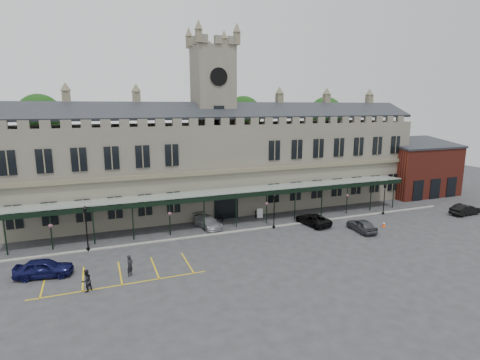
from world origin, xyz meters
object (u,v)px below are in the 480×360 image
object	(u,v)px
car_van	(313,219)
car_taxi	(207,222)
clock_tower	(213,115)
lamp_post_mid	(274,208)
person_b	(86,281)
car_right_a	(362,225)
sign_board	(260,213)
station_building	(214,164)
lamp_post_right	(384,196)
car_right_b	(465,209)
person_a	(130,266)
traffic_cone	(384,224)
lamp_post_left	(86,224)
car_left_a	(44,268)

from	to	relation	value
car_van	car_taxi	bearing A→B (deg)	-26.30
clock_tower	car_taxi	bearing A→B (deg)	-113.31
lamp_post_mid	person_b	size ratio (longest dim) A/B	2.39
clock_tower	car_right_a	world-z (taller)	clock_tower
clock_tower	sign_board	distance (m)	14.66
station_building	lamp_post_right	xyz separation A→B (m)	(20.39, -10.86, -3.91)
car_right_b	person_a	world-z (taller)	person_a
clock_tower	traffic_cone	bearing A→B (deg)	-42.46
car_taxi	person_a	xyz separation A→B (m)	(-9.89, -10.22, 0.23)
lamp_post_left	lamp_post_mid	bearing A→B (deg)	-0.94
clock_tower	lamp_post_right	distance (m)	25.43
station_building	lamp_post_left	bearing A→B (deg)	-147.88
clock_tower	lamp_post_mid	bearing A→B (deg)	-69.76
lamp_post_left	person_a	bearing A→B (deg)	-65.05
car_right_b	car_right_a	bearing A→B (deg)	88.66
lamp_post_left	lamp_post_mid	xyz separation A→B (m)	(20.64, -0.34, -0.27)
station_building	sign_board	xyz separation A→B (m)	(4.20, -6.32, -5.86)
person_a	car_right_a	bearing A→B (deg)	-44.95
lamp_post_right	car_left_a	distance (m)	40.73
car_van	person_b	bearing A→B (deg)	8.11
car_right_a	car_taxi	bearing A→B (deg)	-21.56
car_left_a	car_right_a	bearing A→B (deg)	-81.74
station_building	car_left_a	world-z (taller)	station_building
traffic_cone	lamp_post_right	bearing A→B (deg)	48.87
car_van	person_b	xyz separation A→B (m)	(-25.68, -8.10, 0.21)
station_building	lamp_post_right	size ratio (longest dim) A/B	13.93
car_taxi	car_right_a	distance (m)	18.14
person_b	car_right_b	bearing A→B (deg)	144.78
person_b	station_building	bearing A→B (deg)	-171.11
lamp_post_left	car_van	bearing A→B (deg)	-2.02
traffic_cone	sign_board	distance (m)	15.26
car_van	sign_board	bearing A→B (deg)	-55.44
station_building	traffic_cone	size ratio (longest dim) A/B	89.30
clock_tower	car_left_a	distance (m)	28.15
person_b	clock_tower	bearing A→B (deg)	-170.99
lamp_post_right	car_right_b	world-z (taller)	lamp_post_right
car_right_b	person_b	world-z (taller)	person_b
car_right_b	car_taxi	bearing A→B (deg)	74.63
sign_board	car_van	world-z (taller)	car_van
lamp_post_right	person_a	size ratio (longest dim) A/B	2.31
person_b	sign_board	bearing A→B (deg)	171.64
car_van	person_b	distance (m)	26.93
station_building	person_a	xyz separation A→B (m)	(-13.20, -17.81, -5.54)
car_right_b	person_b	size ratio (longest dim) A/B	2.48
clock_tower	traffic_cone	xyz separation A→B (m)	(16.65, -15.23, -12.78)
station_building	car_right_a	bearing A→B (deg)	-50.06
lamp_post_left	car_right_a	bearing A→B (deg)	-9.74
person_a	sign_board	bearing A→B (deg)	-16.50
car_taxi	car_left_a	bearing A→B (deg)	-167.49
lamp_post_left	traffic_cone	distance (m)	33.70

